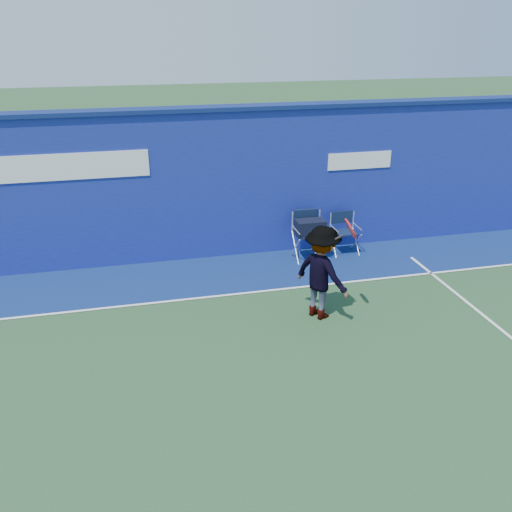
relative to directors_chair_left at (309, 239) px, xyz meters
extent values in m
plane|color=#264827|center=(-2.38, -4.48, -0.43)|extent=(80.00, 80.00, 0.00)
cube|color=navy|center=(-2.38, 0.72, 1.07)|extent=(24.00, 0.40, 3.00)
cube|color=navy|center=(-2.38, 0.72, 2.61)|extent=(24.00, 0.50, 0.08)
cube|color=white|center=(-5.38, 0.51, 1.67)|extent=(4.50, 0.02, 0.50)
cube|color=white|center=(1.22, 0.51, 1.47)|extent=(1.40, 0.02, 0.35)
cube|color=navy|center=(-2.38, -0.38, -0.42)|extent=(24.00, 1.80, 0.01)
cube|color=white|center=(-2.38, -1.28, -0.41)|extent=(24.00, 0.06, 0.01)
cube|color=#0F1B37|center=(0.00, -0.01, 0.11)|extent=(0.52, 0.44, 0.03)
cube|color=silver|center=(0.00, 0.25, 0.33)|extent=(0.59, 0.03, 0.43)
cube|color=#0F1B37|center=(0.00, 0.25, 0.41)|extent=(0.52, 0.03, 0.30)
cube|color=black|center=(0.00, -0.04, 0.27)|extent=(0.59, 0.34, 0.32)
cube|color=#0F1B37|center=(0.00, 0.25, 0.46)|extent=(0.43, 0.06, 0.24)
cube|color=#0F1B37|center=(0.84, 0.10, 0.05)|extent=(0.46, 0.39, 0.03)
cube|color=silver|center=(0.84, 0.32, 0.24)|extent=(0.52, 0.02, 0.38)
cube|color=#0F1B37|center=(0.84, 0.32, 0.31)|extent=(0.46, 0.02, 0.27)
cylinder|color=silver|center=(0.06, -0.33, -0.30)|extent=(0.07, 0.07, 0.25)
imported|color=#EA4738|center=(-0.58, -2.35, 0.37)|extent=(1.04, 1.19, 1.60)
torus|color=red|center=(-0.18, -2.47, 1.15)|extent=(0.24, 0.39, 0.34)
cylinder|color=gray|center=(-0.18, -2.47, 1.15)|extent=(0.19, 0.33, 0.28)
cylinder|color=black|center=(-0.47, -2.50, 0.99)|extent=(0.32, 0.07, 0.19)
camera|label=1|loc=(-3.45, -9.92, 4.15)|focal=38.00mm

